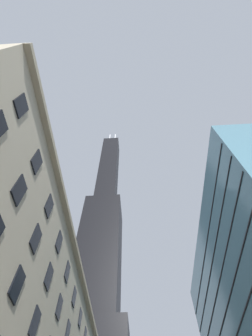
% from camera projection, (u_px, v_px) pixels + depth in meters
% --- Properties ---
extents(dark_skyscraper, '(27.40, 27.40, 218.58)m').
position_uv_depth(dark_skyscraper, '(96.00, 283.00, 104.07)').
color(dark_skyscraper, black).
rests_on(dark_skyscraper, ground).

